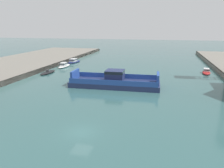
{
  "coord_description": "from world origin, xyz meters",
  "views": [
    {
      "loc": [
        9.62,
        -23.01,
        13.0
      ],
      "look_at": [
        0.0,
        16.63,
        2.0
      ],
      "focal_mm": 34.36,
      "sensor_mm": 36.0,
      "label": 1
    }
  ],
  "objects_px": {
    "moored_boat_near_left": "(206,72)",
    "moored_boat_mid_right": "(74,61)",
    "moored_boat_near_right": "(64,65)",
    "moored_boat_mid_left": "(48,72)",
    "chain_ferry": "(115,81)"
  },
  "relations": [
    {
      "from": "moored_boat_near_left",
      "to": "moored_boat_mid_right",
      "type": "relative_size",
      "value": 0.81
    },
    {
      "from": "moored_boat_near_right",
      "to": "moored_boat_mid_right",
      "type": "relative_size",
      "value": 0.92
    },
    {
      "from": "moored_boat_mid_left",
      "to": "moored_boat_mid_right",
      "type": "bearing_deg",
      "value": 91.12
    },
    {
      "from": "moored_boat_mid_left",
      "to": "chain_ferry",
      "type": "bearing_deg",
      "value": -22.13
    },
    {
      "from": "moored_boat_near_left",
      "to": "chain_ferry",
      "type": "bearing_deg",
      "value": -138.89
    },
    {
      "from": "chain_ferry",
      "to": "moored_boat_near_left",
      "type": "xyz_separation_m",
      "value": [
        22.41,
        19.55,
        -0.61
      ]
    },
    {
      "from": "chain_ferry",
      "to": "moored_boat_near_right",
      "type": "bearing_deg",
      "value": 138.78
    },
    {
      "from": "moored_boat_near_left",
      "to": "moored_boat_mid_right",
      "type": "xyz_separation_m",
      "value": [
        -44.52,
        8.54,
        0.07
      ]
    },
    {
      "from": "chain_ferry",
      "to": "moored_boat_mid_right",
      "type": "height_order",
      "value": "chain_ferry"
    },
    {
      "from": "chain_ferry",
      "to": "moored_boat_near_right",
      "type": "height_order",
      "value": "chain_ferry"
    },
    {
      "from": "moored_boat_mid_left",
      "to": "moored_boat_mid_right",
      "type": "distance_m",
      "value": 19.26
    },
    {
      "from": "moored_boat_mid_right",
      "to": "moored_boat_mid_left",
      "type": "bearing_deg",
      "value": -88.88
    },
    {
      "from": "moored_boat_mid_right",
      "to": "moored_boat_near_left",
      "type": "bearing_deg",
      "value": -10.86
    },
    {
      "from": "moored_boat_mid_left",
      "to": "moored_boat_mid_right",
      "type": "height_order",
      "value": "moored_boat_mid_right"
    },
    {
      "from": "chain_ferry",
      "to": "moored_boat_near_left",
      "type": "relative_size",
      "value": 3.11
    }
  ]
}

